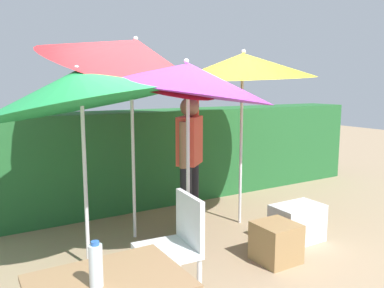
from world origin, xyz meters
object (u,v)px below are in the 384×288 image
(crate_cardboard, at_px, (276,242))
(chair_plastic, at_px, (175,244))
(umbrella_orange, at_px, (187,79))
(umbrella_navy, at_px, (79,88))
(cooler_box, at_px, (297,223))
(umbrella_rainbow, at_px, (243,66))
(bottle_water, at_px, (96,265))
(umbrella_yellow, at_px, (133,56))
(person_vendor, at_px, (190,154))

(crate_cardboard, bearing_deg, chair_plastic, -172.31)
(chair_plastic, height_order, crate_cardboard, chair_plastic)
(umbrella_orange, distance_m, chair_plastic, 1.58)
(umbrella_navy, bearing_deg, cooler_box, -14.70)
(umbrella_rainbow, bearing_deg, bottle_water, -141.64)
(umbrella_orange, distance_m, cooler_box, 2.04)
(umbrella_orange, bearing_deg, cooler_box, -14.29)
(umbrella_rainbow, relative_size, crate_cardboard, 5.50)
(umbrella_yellow, relative_size, chair_plastic, 2.98)
(bottle_water, bearing_deg, crate_cardboard, 23.11)
(cooler_box, bearing_deg, chair_plastic, -166.72)
(bottle_water, bearing_deg, umbrella_rainbow, 38.36)
(umbrella_yellow, bearing_deg, crate_cardboard, -55.28)
(umbrella_yellow, relative_size, cooler_box, 4.64)
(umbrella_navy, bearing_deg, umbrella_yellow, 34.03)
(umbrella_navy, height_order, chair_plastic, umbrella_navy)
(umbrella_yellow, xyz_separation_m, cooler_box, (1.48, -1.07, -1.85))
(umbrella_navy, bearing_deg, person_vendor, 12.94)
(umbrella_orange, height_order, crate_cardboard, umbrella_orange)
(chair_plastic, bearing_deg, umbrella_rainbow, 37.18)
(crate_cardboard, bearing_deg, person_vendor, 105.71)
(umbrella_rainbow, xyz_separation_m, person_vendor, (-0.69, 0.09, -1.03))
(chair_plastic, bearing_deg, person_vendor, 55.22)
(umbrella_yellow, distance_m, crate_cardboard, 2.46)
(umbrella_orange, relative_size, cooler_box, 3.65)
(umbrella_navy, xyz_separation_m, person_vendor, (1.33, 0.31, -0.78))
(umbrella_yellow, bearing_deg, cooler_box, -36.05)
(umbrella_yellow, height_order, crate_cardboard, umbrella_yellow)
(umbrella_yellow, xyz_separation_m, crate_cardboard, (0.92, -1.33, -1.86))
(umbrella_yellow, bearing_deg, person_vendor, -17.43)
(umbrella_rainbow, xyz_separation_m, umbrella_orange, (-1.05, -0.48, -0.16))
(umbrella_rainbow, relative_size, umbrella_orange, 1.04)
(umbrella_rainbow, bearing_deg, umbrella_navy, -174.02)
(crate_cardboard, xyz_separation_m, bottle_water, (-2.07, -0.88, 0.65))
(umbrella_yellow, distance_m, person_vendor, 1.28)
(umbrella_yellow, bearing_deg, umbrella_rainbow, -12.37)
(umbrella_navy, distance_m, cooler_box, 2.73)
(person_vendor, bearing_deg, cooler_box, -45.32)
(crate_cardboard, height_order, bottle_water, bottle_water)
(umbrella_yellow, relative_size, person_vendor, 1.41)
(cooler_box, height_order, crate_cardboard, cooler_box)
(umbrella_rainbow, xyz_separation_m, cooler_box, (0.19, -0.79, -1.75))
(umbrella_navy, height_order, bottle_water, umbrella_navy)
(umbrella_navy, height_order, person_vendor, umbrella_navy)
(crate_cardboard, bearing_deg, umbrella_yellow, 124.72)
(umbrella_rainbow, bearing_deg, cooler_box, -76.81)
(person_vendor, xyz_separation_m, cooler_box, (0.88, -0.89, -0.73))
(umbrella_yellow, relative_size, umbrella_navy, 1.25)
(umbrella_rainbow, relative_size, person_vendor, 1.15)
(person_vendor, bearing_deg, crate_cardboard, -74.29)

